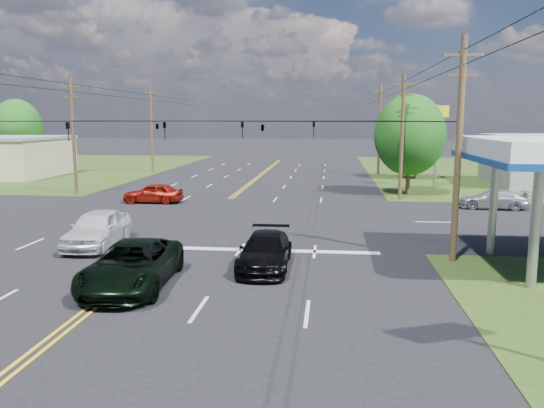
# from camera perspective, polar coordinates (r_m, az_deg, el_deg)

# --- Properties ---
(ground) EXTENTS (280.00, 280.00, 0.00)m
(ground) POSITION_cam_1_polar(r_m,az_deg,el_deg) (33.49, -7.04, -1.47)
(ground) COLOR black
(ground) RESTS_ON ground
(stop_bar) EXTENTS (10.00, 0.50, 0.02)m
(stop_bar) POSITION_cam_1_polar(r_m,az_deg,el_deg) (24.93, -0.01, -5.06)
(stop_bar) COLOR silver
(stop_bar) RESTS_ON ground
(pole_se) EXTENTS (1.60, 0.28, 9.50)m
(pole_se) POSITION_cam_1_polar(r_m,az_deg,el_deg) (23.68, 19.43, 5.73)
(pole_se) COLOR #492E1E
(pole_se) RESTS_ON ground
(pole_nw) EXTENTS (1.60, 0.28, 9.50)m
(pole_nw) POSITION_cam_1_polar(r_m,az_deg,el_deg) (45.95, -20.60, 7.03)
(pole_nw) COLOR #492E1E
(pole_nw) RESTS_ON ground
(pole_ne) EXTENTS (1.60, 0.28, 9.50)m
(pole_ne) POSITION_cam_1_polar(r_m,az_deg,el_deg) (41.40, 13.81, 7.18)
(pole_ne) COLOR #492E1E
(pole_ne) RESTS_ON ground
(pole_left_far) EXTENTS (1.60, 0.28, 10.00)m
(pole_left_far) POSITION_cam_1_polar(r_m,az_deg,el_deg) (63.49, -12.84, 8.00)
(pole_left_far) COLOR #492E1E
(pole_left_far) RESTS_ON ground
(pole_right_far) EXTENTS (1.60, 0.28, 10.00)m
(pole_right_far) POSITION_cam_1_polar(r_m,az_deg,el_deg) (60.28, 11.48, 8.00)
(pole_right_far) COLOR #492E1E
(pole_right_far) RESTS_ON ground
(span_wire_signals) EXTENTS (26.00, 18.00, 1.13)m
(span_wire_signals) POSITION_cam_1_polar(r_m,az_deg,el_deg) (32.93, -7.24, 8.84)
(span_wire_signals) COLOR black
(span_wire_signals) RESTS_ON ground
(power_lines) EXTENTS (26.04, 100.00, 0.64)m
(power_lines) POSITION_cam_1_polar(r_m,az_deg,el_deg) (31.09, -8.22, 13.61)
(power_lines) COLOR black
(power_lines) RESTS_ON ground
(tree_right_a) EXTENTS (5.70, 5.70, 8.18)m
(tree_right_a) POSITION_cam_1_polar(r_m,az_deg,el_deg) (44.51, 14.59, 7.20)
(tree_right_a) COLOR #492E1E
(tree_right_a) RESTS_ON ground
(tree_right_b) EXTENTS (4.94, 4.94, 7.09)m
(tree_right_b) POSITION_cam_1_polar(r_m,az_deg,el_deg) (56.76, 15.35, 6.85)
(tree_right_b) COLOR #492E1E
(tree_right_b) RESTS_ON ground
(tree_far_l) EXTENTS (6.08, 6.08, 8.72)m
(tree_far_l) POSITION_cam_1_polar(r_m,az_deg,el_deg) (75.32, -25.73, 7.49)
(tree_far_l) COLOR #492E1E
(tree_far_l) RESTS_ON ground
(pickup_dkgreen) EXTENTS (3.04, 6.04, 1.64)m
(pickup_dkgreen) POSITION_cam_1_polar(r_m,az_deg,el_deg) (20.16, -14.82, -6.37)
(pickup_dkgreen) COLOR black
(pickup_dkgreen) RESTS_ON ground
(suv_black) EXTENTS (2.03, 4.93, 1.43)m
(suv_black) POSITION_cam_1_polar(r_m,az_deg,el_deg) (21.95, -0.72, -5.09)
(suv_black) COLOR black
(suv_black) RESTS_ON ground
(pickup_white) EXTENTS (2.41, 5.32, 1.77)m
(pickup_white) POSITION_cam_1_polar(r_m,az_deg,el_deg) (26.99, -18.27, -2.50)
(pickup_white) COLOR silver
(pickup_white) RESTS_ON ground
(sedan_red) EXTENTS (4.37, 1.84, 1.48)m
(sedan_red) POSITION_cam_1_polar(r_m,az_deg,el_deg) (40.07, -12.67, 1.17)
(sedan_red) COLOR maroon
(sedan_red) RESTS_ON ground
(sedan_far) EXTENTS (4.69, 2.28, 1.32)m
(sedan_far) POSITION_cam_1_polar(r_m,az_deg,el_deg) (39.54, 22.66, 0.47)
(sedan_far) COLOR #B6B6BB
(sedan_far) RESTS_ON ground
(polesign_ne) EXTENTS (2.03, 0.78, 7.41)m
(polesign_ne) POSITION_cam_1_polar(r_m,az_deg,el_deg) (49.58, 17.33, 8.19)
(polesign_ne) COLOR #A5A5AA
(polesign_ne) RESTS_ON ground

